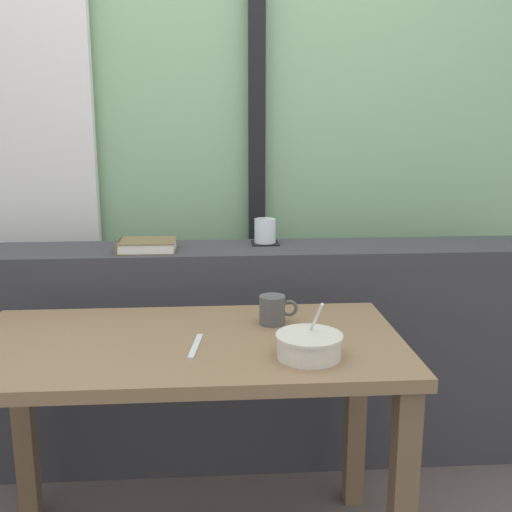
{
  "coord_description": "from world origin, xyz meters",
  "views": [
    {
      "loc": [
        -0.02,
        -1.6,
        1.27
      ],
      "look_at": [
        0.13,
        0.5,
        0.8
      ],
      "focal_mm": 42.53,
      "sensor_mm": 36.0,
      "label": 1
    }
  ],
  "objects": [
    {
      "name": "outdoor_backdrop",
      "position": [
        0.0,
        1.1,
        1.4
      ],
      "size": [
        4.8,
        0.08,
        2.8
      ],
      "primitive_type": "cube",
      "color": "#8EBC89",
      "rests_on": "ground"
    },
    {
      "name": "curtain_left_panel",
      "position": [
        -0.78,
        1.0,
        1.25
      ],
      "size": [
        0.56,
        0.06,
        2.5
      ],
      "primitive_type": "cube",
      "color": "white",
      "rests_on": "ground"
    },
    {
      "name": "window_divider_post",
      "position": [
        0.17,
        1.03,
        1.3
      ],
      "size": [
        0.07,
        0.05,
        2.6
      ],
      "primitive_type": "cube",
      "color": "black",
      "rests_on": "ground"
    },
    {
      "name": "dark_console_ledge",
      "position": [
        0.0,
        0.55,
        0.41
      ],
      "size": [
        2.8,
        0.3,
        0.83
      ],
      "primitive_type": "cube",
      "color": "#38383D",
      "rests_on": "ground"
    },
    {
      "name": "breakfast_table",
      "position": [
        -0.09,
        -0.03,
        0.58
      ],
      "size": [
        1.18,
        0.61,
        0.69
      ],
      "color": "brown",
      "rests_on": "ground"
    },
    {
      "name": "coaster_square",
      "position": [
        0.17,
        0.6,
        0.83
      ],
      "size": [
        0.1,
        0.1,
        0.0
      ],
      "primitive_type": "cube",
      "color": "black",
      "rests_on": "dark_console_ledge"
    },
    {
      "name": "juice_glass",
      "position": [
        0.17,
        0.6,
        0.87
      ],
      "size": [
        0.08,
        0.08,
        0.09
      ],
      "color": "white",
      "rests_on": "coaster_square"
    },
    {
      "name": "closed_book",
      "position": [
        -0.25,
        0.51,
        0.85
      ],
      "size": [
        0.2,
        0.15,
        0.04
      ],
      "color": "brown",
      "rests_on": "dark_console_ledge"
    },
    {
      "name": "soup_bowl",
      "position": [
        0.22,
        -0.18,
        0.72
      ],
      "size": [
        0.17,
        0.17,
        0.15
      ],
      "color": "beige",
      "rests_on": "breakfast_table"
    },
    {
      "name": "fork_utensil",
      "position": [
        -0.07,
        -0.09,
        0.69
      ],
      "size": [
        0.04,
        0.17,
        0.01
      ],
      "primitive_type": "cube",
      "rotation": [
        0.0,
        0.0,
        -0.13
      ],
      "color": "silver",
      "rests_on": "breakfast_table"
    },
    {
      "name": "ceramic_mug",
      "position": [
        0.15,
        0.09,
        0.73
      ],
      "size": [
        0.11,
        0.08,
        0.08
      ],
      "color": "#4C4C4C",
      "rests_on": "breakfast_table"
    }
  ]
}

